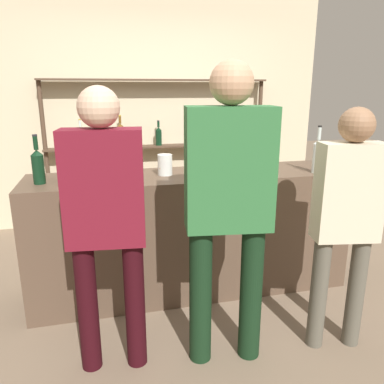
% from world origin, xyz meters
% --- Properties ---
extents(ground_plane, '(16.00, 16.00, 0.00)m').
position_xyz_m(ground_plane, '(0.00, 0.00, 0.00)').
color(ground_plane, '#7A6651').
extents(bar_counter, '(2.53, 0.59, 0.99)m').
position_xyz_m(bar_counter, '(0.00, 0.00, 0.49)').
color(bar_counter, brown).
rests_on(bar_counter, ground_plane).
extents(back_wall, '(4.13, 0.12, 2.80)m').
position_xyz_m(back_wall, '(0.00, 1.89, 1.40)').
color(back_wall, beige).
rests_on(back_wall, ground_plane).
extents(back_shelf, '(2.65, 0.18, 1.74)m').
position_xyz_m(back_shelf, '(0.00, 1.71, 1.17)').
color(back_shelf, '#4C3828').
rests_on(back_shelf, ground_plane).
extents(counter_bottle_0, '(0.09, 0.09, 0.32)m').
position_xyz_m(counter_bottle_0, '(-0.80, 0.16, 1.11)').
color(counter_bottle_0, brown).
rests_on(counter_bottle_0, bar_counter).
extents(counter_bottle_1, '(0.07, 0.07, 0.37)m').
position_xyz_m(counter_bottle_1, '(0.96, -0.19, 1.13)').
color(counter_bottle_1, silver).
rests_on(counter_bottle_1, bar_counter).
extents(counter_bottle_2, '(0.08, 0.08, 0.34)m').
position_xyz_m(counter_bottle_2, '(-1.11, -0.05, 1.12)').
color(counter_bottle_2, black).
rests_on(counter_bottle_2, bar_counter).
extents(counter_bottle_3, '(0.08, 0.08, 0.35)m').
position_xyz_m(counter_bottle_3, '(-0.94, 0.19, 1.13)').
color(counter_bottle_3, brown).
rests_on(counter_bottle_3, bar_counter).
extents(counter_bottle_4, '(0.07, 0.07, 0.34)m').
position_xyz_m(counter_bottle_4, '(0.19, -0.08, 1.12)').
color(counter_bottle_4, black).
rests_on(counter_bottle_4, bar_counter).
extents(wine_glass, '(0.09, 0.09, 0.17)m').
position_xyz_m(wine_glass, '(-0.61, -0.03, 1.12)').
color(wine_glass, silver).
rests_on(wine_glass, bar_counter).
extents(ice_bucket, '(0.23, 0.23, 0.24)m').
position_xyz_m(ice_bucket, '(-0.86, -0.02, 1.11)').
color(ice_bucket, '#846647').
rests_on(ice_bucket, bar_counter).
extents(cork_jar, '(0.11, 0.11, 0.16)m').
position_xyz_m(cork_jar, '(-0.21, 0.01, 1.07)').
color(cork_jar, silver).
rests_on(cork_jar, bar_counter).
extents(customer_center, '(0.51, 0.27, 1.78)m').
position_xyz_m(customer_center, '(-0.00, -0.87, 1.04)').
color(customer_center, black).
rests_on(customer_center, ground_plane).
extents(customer_left, '(0.44, 0.23, 1.65)m').
position_xyz_m(customer_left, '(-0.68, -0.79, 0.97)').
color(customer_left, black).
rests_on(customer_left, ground_plane).
extents(customer_right, '(0.41, 0.23, 1.54)m').
position_xyz_m(customer_right, '(0.73, -0.93, 0.91)').
color(customer_right, '#575347').
rests_on(customer_right, ground_plane).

